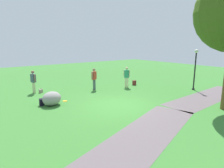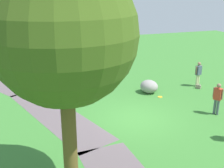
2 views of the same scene
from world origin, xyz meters
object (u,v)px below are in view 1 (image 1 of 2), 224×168
(passerby_on_path, at_px, (94,77))
(backpack_by_boulder, at_px, (42,102))
(lawn_boulder, at_px, (52,98))
(frisbee_on_grass, at_px, (65,101))
(lamp_post, at_px, (195,65))
(handbag_on_grass, at_px, (41,91))
(man_near_boulder, at_px, (127,76))
(woman_with_handbag, at_px, (33,80))
(spare_backpack_on_lawn, at_px, (134,83))

(passerby_on_path, distance_m, backpack_by_boulder, 4.82)
(passerby_on_path, xyz_separation_m, backpack_by_boulder, (4.51, 1.54, -0.77))
(lawn_boulder, bearing_deg, frisbee_on_grass, -162.14)
(lamp_post, distance_m, handbag_on_grass, 11.66)
(man_near_boulder, height_order, frisbee_on_grass, man_near_boulder)
(woman_with_handbag, bearing_deg, frisbee_on_grass, 106.09)
(handbag_on_grass, bearing_deg, passerby_on_path, 157.03)
(woman_with_handbag, relative_size, handbag_on_grass, 4.31)
(passerby_on_path, height_order, frisbee_on_grass, passerby_on_path)
(woman_with_handbag, xyz_separation_m, spare_backpack_on_lawn, (-7.66, 2.34, -0.75))
(backpack_by_boulder, bearing_deg, handbag_on_grass, -106.25)
(spare_backpack_on_lawn, bearing_deg, lamp_post, 122.01)
(man_near_boulder, distance_m, passerby_on_path, 2.68)
(lamp_post, xyz_separation_m, spare_backpack_on_lawn, (2.50, -3.99, -1.74))
(backpack_by_boulder, bearing_deg, woman_with_handbag, -98.52)
(lamp_post, height_order, handbag_on_grass, lamp_post)
(spare_backpack_on_lawn, bearing_deg, passerby_on_path, -9.47)
(lamp_post, bearing_deg, backpack_by_boulder, -16.02)
(lamp_post, relative_size, handbag_on_grass, 8.17)
(woman_with_handbag, xyz_separation_m, frisbee_on_grass, (-0.94, 3.25, -0.93))
(lawn_boulder, bearing_deg, spare_backpack_on_lawn, -171.02)
(woman_with_handbag, bearing_deg, lamp_post, 148.06)
(passerby_on_path, distance_m, spare_backpack_on_lawn, 3.77)
(lamp_post, bearing_deg, frisbee_on_grass, -18.47)
(lamp_post, distance_m, woman_with_handbag, 12.01)
(frisbee_on_grass, bearing_deg, spare_backpack_on_lawn, -172.26)
(man_near_boulder, relative_size, handbag_on_grass, 4.42)
(lamp_post, distance_m, passerby_on_path, 7.73)
(lawn_boulder, bearing_deg, woman_with_handbag, -89.57)
(frisbee_on_grass, bearing_deg, lawn_boulder, 17.86)
(lamp_post, bearing_deg, woman_with_handbag, -31.94)
(backpack_by_boulder, distance_m, spare_backpack_on_lawn, 8.20)
(spare_backpack_on_lawn, bearing_deg, handbag_on_grass, -16.42)
(man_near_boulder, relative_size, backpack_by_boulder, 4.18)
(woman_with_handbag, distance_m, handbag_on_grass, 0.92)
(lamp_post, relative_size, woman_with_handbag, 1.90)
(lamp_post, distance_m, spare_backpack_on_lawn, 5.02)
(man_near_boulder, distance_m, handbag_on_grass, 6.65)
(handbag_on_grass, distance_m, spare_backpack_on_lawn, 7.56)
(passerby_on_path, relative_size, handbag_on_grass, 4.39)
(lamp_post, relative_size, backpack_by_boulder, 7.74)
(man_near_boulder, height_order, handbag_on_grass, man_near_boulder)
(passerby_on_path, bearing_deg, man_near_boulder, 160.47)
(lawn_boulder, height_order, backpack_by_boulder, lawn_boulder)
(lawn_boulder, distance_m, man_near_boulder, 6.60)
(frisbee_on_grass, bearing_deg, lamp_post, 161.53)
(handbag_on_grass, bearing_deg, spare_backpack_on_lawn, 163.58)
(man_near_boulder, xyz_separation_m, frisbee_on_grass, (5.60, 0.63, -0.96))
(man_near_boulder, distance_m, frisbee_on_grass, 5.72)
(man_near_boulder, bearing_deg, lamp_post, 134.30)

